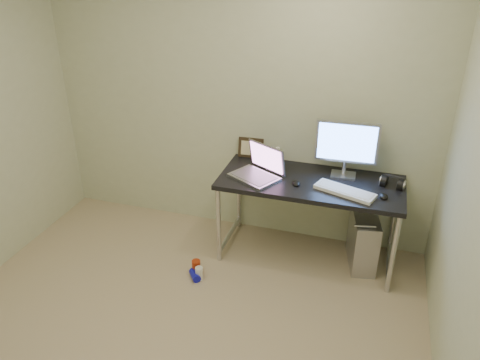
# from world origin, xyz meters

# --- Properties ---
(floor) EXTENTS (3.50, 3.50, 0.00)m
(floor) POSITION_xyz_m (0.00, 0.00, 0.00)
(floor) COLOR tan
(floor) RESTS_ON ground
(wall_back) EXTENTS (3.50, 0.02, 2.50)m
(wall_back) POSITION_xyz_m (0.00, 1.75, 1.25)
(wall_back) COLOR beige
(wall_back) RESTS_ON ground
(desk) EXTENTS (1.50, 0.65, 0.75)m
(desk) POSITION_xyz_m (0.73, 1.42, 0.67)
(desk) COLOR black
(desk) RESTS_ON ground
(tower_computer) EXTENTS (0.28, 0.48, 0.50)m
(tower_computer) POSITION_xyz_m (1.21, 1.46, 0.24)
(tower_computer) COLOR #BDBCC1
(tower_computer) RESTS_ON ground
(cable_a) EXTENTS (0.01, 0.16, 0.69)m
(cable_a) POSITION_xyz_m (1.16, 1.70, 0.40)
(cable_a) COLOR black
(cable_a) RESTS_ON ground
(cable_b) EXTENTS (0.02, 0.11, 0.71)m
(cable_b) POSITION_xyz_m (1.25, 1.68, 0.38)
(cable_b) COLOR black
(cable_b) RESTS_ON ground
(can_red) EXTENTS (0.10, 0.10, 0.13)m
(can_red) POSITION_xyz_m (-0.10, 0.90, 0.07)
(can_red) COLOR #AA2E0F
(can_red) RESTS_ON ground
(can_white) EXTENTS (0.07, 0.07, 0.12)m
(can_white) POSITION_xyz_m (-0.05, 0.84, 0.06)
(can_white) COLOR white
(can_white) RESTS_ON ground
(can_blue) EXTENTS (0.13, 0.14, 0.07)m
(can_blue) POSITION_xyz_m (-0.08, 0.83, 0.03)
(can_blue) COLOR #1415BD
(can_blue) RESTS_ON ground
(laptop) EXTENTS (0.48, 0.45, 0.26)m
(laptop) POSITION_xyz_m (0.30, 1.37, 0.81)
(laptop) COLOR #B4B5BC
(laptop) RESTS_ON desk
(monitor) EXTENTS (0.51, 0.15, 0.47)m
(monitor) POSITION_xyz_m (0.98, 1.59, 1.03)
(monitor) COLOR #B4B5BC
(monitor) RESTS_ON desk
(keyboard) EXTENTS (0.49, 0.30, 0.03)m
(keyboard) POSITION_xyz_m (1.02, 1.29, 0.76)
(keyboard) COLOR white
(keyboard) RESTS_ON desk
(mouse_right) EXTENTS (0.08, 0.11, 0.03)m
(mouse_right) POSITION_xyz_m (1.31, 1.30, 0.77)
(mouse_right) COLOR black
(mouse_right) RESTS_ON desk
(mouse_left) EXTENTS (0.09, 0.11, 0.03)m
(mouse_left) POSITION_xyz_m (0.63, 1.32, 0.77)
(mouse_left) COLOR black
(mouse_left) RESTS_ON desk
(headphones) EXTENTS (0.20, 0.12, 0.12)m
(headphones) POSITION_xyz_m (1.37, 1.51, 0.78)
(headphones) COLOR black
(headphones) RESTS_ON desk
(picture_frame) EXTENTS (0.23, 0.08, 0.18)m
(picture_frame) POSITION_xyz_m (0.13, 1.72, 0.84)
(picture_frame) COLOR black
(picture_frame) RESTS_ON desk
(webcam) EXTENTS (0.05, 0.04, 0.13)m
(webcam) POSITION_xyz_m (0.38, 1.71, 0.85)
(webcam) COLOR silver
(webcam) RESTS_ON desk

